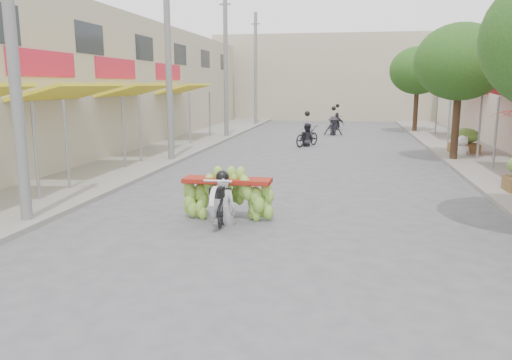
% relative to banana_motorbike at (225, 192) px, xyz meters
% --- Properties ---
extents(ground, '(120.00, 120.00, 0.00)m').
position_rel_banana_motorbike_xyz_m(ground, '(1.26, -4.01, -0.67)').
color(ground, '#58585D').
rests_on(ground, ground).
extents(sidewalk_left, '(4.00, 60.00, 0.12)m').
position_rel_banana_motorbike_xyz_m(sidewalk_left, '(-5.74, 10.99, -0.61)').
color(sidewalk_left, gray).
rests_on(sidewalk_left, ground).
extents(sidewalk_right, '(4.00, 60.00, 0.12)m').
position_rel_banana_motorbike_xyz_m(sidewalk_right, '(8.26, 10.99, -0.61)').
color(sidewalk_right, gray).
rests_on(sidewalk_right, ground).
extents(shophouse_row_left, '(9.77, 40.00, 6.00)m').
position_rel_banana_motorbike_xyz_m(shophouse_row_left, '(-10.72, 9.97, 2.33)').
color(shophouse_row_left, '#B2A68C').
rests_on(shophouse_row_left, ground).
extents(far_building, '(20.00, 6.00, 7.00)m').
position_rel_banana_motorbike_xyz_m(far_building, '(1.26, 33.99, 2.83)').
color(far_building, '#B2A68C').
rests_on(far_building, ground).
extents(utility_pole_near, '(0.60, 0.24, 8.00)m').
position_rel_banana_motorbike_xyz_m(utility_pole_near, '(-4.14, -1.01, 3.36)').
color(utility_pole_near, slate).
rests_on(utility_pole_near, ground).
extents(utility_pole_mid, '(0.60, 0.24, 8.00)m').
position_rel_banana_motorbike_xyz_m(utility_pole_mid, '(-4.14, 7.99, 3.36)').
color(utility_pole_mid, slate).
rests_on(utility_pole_mid, ground).
extents(utility_pole_far, '(0.60, 0.24, 8.00)m').
position_rel_banana_motorbike_xyz_m(utility_pole_far, '(-4.14, 16.99, 3.36)').
color(utility_pole_far, slate).
rests_on(utility_pole_far, ground).
extents(utility_pole_back, '(0.60, 0.24, 8.00)m').
position_rel_banana_motorbike_xyz_m(utility_pole_back, '(-4.14, 25.99, 3.36)').
color(utility_pole_back, slate).
rests_on(utility_pole_back, ground).
extents(street_tree_mid, '(3.40, 3.40, 5.25)m').
position_rel_banana_motorbike_xyz_m(street_tree_mid, '(6.66, 9.99, 3.11)').
color(street_tree_mid, '#3A2719').
rests_on(street_tree_mid, ground).
extents(street_tree_far, '(3.40, 3.40, 5.25)m').
position_rel_banana_motorbike_xyz_m(street_tree_far, '(6.66, 21.99, 3.11)').
color(street_tree_far, '#3A2719').
rests_on(street_tree_far, ground).
extents(produce_crate_far, '(1.20, 0.88, 1.16)m').
position_rel_banana_motorbike_xyz_m(produce_crate_far, '(7.46, 11.99, 0.04)').
color(produce_crate_far, brown).
rests_on(produce_crate_far, ground).
extents(banana_motorbike, '(2.20, 1.77, 1.95)m').
position_rel_banana_motorbike_xyz_m(banana_motorbike, '(0.00, 0.00, 0.00)').
color(banana_motorbike, black).
rests_on(banana_motorbike, ground).
extents(pedestrian, '(0.89, 0.69, 1.58)m').
position_rel_banana_motorbike_xyz_m(pedestrian, '(7.24, 11.24, 0.24)').
color(pedestrian, white).
rests_on(pedestrian, ground).
extents(bg_motorbike_a, '(1.38, 1.85, 1.95)m').
position_rel_banana_motorbike_xyz_m(bg_motorbike_a, '(0.63, 13.95, 0.06)').
color(bg_motorbike_a, black).
rests_on(bg_motorbike_a, ground).
extents(bg_motorbike_b, '(1.10, 1.55, 1.95)m').
position_rel_banana_motorbike_xyz_m(bg_motorbike_b, '(1.73, 19.55, 0.21)').
color(bg_motorbike_b, black).
rests_on(bg_motorbike_b, ground).
extents(bg_motorbike_c, '(1.00, 1.59, 1.95)m').
position_rel_banana_motorbike_xyz_m(bg_motorbike_c, '(1.86, 23.47, 0.14)').
color(bg_motorbike_c, black).
rests_on(bg_motorbike_c, ground).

